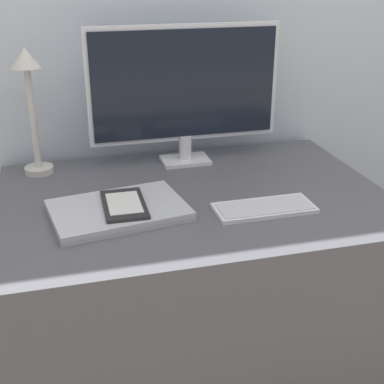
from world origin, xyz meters
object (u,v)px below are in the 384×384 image
(laptop, at_px, (118,210))
(desk_lamp, at_px, (30,94))
(keyboard, at_px, (264,208))
(monitor, at_px, (185,89))
(ereader, at_px, (124,204))

(laptop, xyz_separation_m, desk_lamp, (-0.20, 0.37, 0.24))
(keyboard, relative_size, laptop, 0.72)
(monitor, relative_size, ereader, 3.18)
(laptop, xyz_separation_m, ereader, (0.02, -0.00, 0.02))
(keyboard, height_order, laptop, laptop)
(keyboard, bearing_deg, laptop, 169.01)
(keyboard, relative_size, ereader, 1.40)
(monitor, height_order, laptop, monitor)
(keyboard, height_order, desk_lamp, desk_lamp)
(keyboard, distance_m, desk_lamp, 0.78)
(monitor, xyz_separation_m, keyboard, (0.12, -0.42, -0.24))
(ereader, relative_size, desk_lamp, 0.50)
(laptop, height_order, ereader, ereader)
(monitor, distance_m, desk_lamp, 0.47)
(keyboard, bearing_deg, desk_lamp, 143.09)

